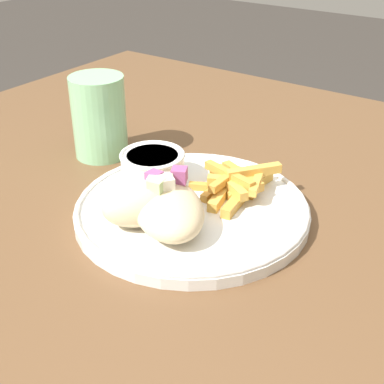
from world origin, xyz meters
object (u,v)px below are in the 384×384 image
Objects in this scene: pita_sandwich_near at (168,208)px; water_glass at (100,120)px; pita_sandwich_far at (143,202)px; sauce_ramekin at (153,166)px; plate at (192,209)px; fries_pile at (234,184)px.

water_glass reaches higher than pita_sandwich_near.
pita_sandwich_far reaches higher than sauce_ramekin.
plate is 2.47× the size of pita_sandwich_far.
plate is at bearing 157.42° from fries_pile.
fries_pile is at bearing -22.58° from plate.
sauce_ramekin is at bearing 73.87° from plate.
sauce_ramekin reaches higher than fries_pile.
pita_sandwich_near is 0.11m from sauce_ramekin.
plate is 0.06m from pita_sandwich_near.
pita_sandwich_near is at bearing -118.21° from water_glass.
pita_sandwich_far is at bearing 156.11° from plate.
plate is at bearing 7.12° from pita_sandwich_far.
sauce_ramekin is at bearing 63.59° from pita_sandwich_far.
pita_sandwich_far is at bearing 156.75° from fries_pile.
pita_sandwich_near is 1.20× the size of fries_pile.
fries_pile is (0.12, -0.05, -0.01)m from pita_sandwich_far.
pita_sandwich_far is 0.13m from fries_pile.
pita_sandwich_far is at bearing -123.78° from water_glass.
sauce_ramekin is 0.70× the size of water_glass.
plate is 0.07m from fries_pile.
fries_pile is 1.43× the size of sauce_ramekin.
fries_pile is (0.06, -0.02, 0.02)m from plate.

